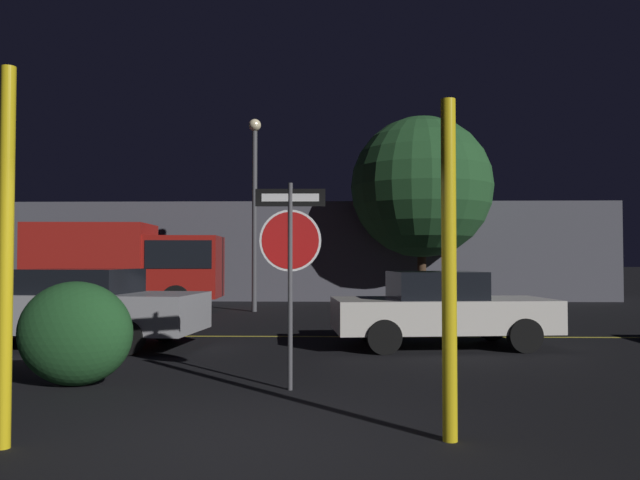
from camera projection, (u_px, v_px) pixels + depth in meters
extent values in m
plane|color=black|center=(225.00, 446.00, 5.45)|extent=(260.00, 260.00, 0.00)
cube|color=gold|center=(290.00, 336.00, 13.15)|extent=(34.84, 0.12, 0.01)
cylinder|color=#4C4C51|center=(290.00, 286.00, 7.80)|extent=(0.06, 0.06, 2.59)
cylinder|color=white|center=(290.00, 241.00, 7.82)|extent=(0.78, 0.02, 0.78)
cylinder|color=#B71414|center=(290.00, 241.00, 7.82)|extent=(0.72, 0.03, 0.72)
cube|color=black|center=(290.00, 198.00, 7.84)|extent=(0.88, 0.04, 0.22)
cube|color=white|center=(290.00, 198.00, 7.84)|extent=(0.72, 0.04, 0.10)
cylinder|color=yellow|center=(6.00, 256.00, 5.42)|extent=(0.12, 0.12, 3.32)
cylinder|color=yellow|center=(449.00, 269.00, 5.63)|extent=(0.13, 0.13, 3.09)
ellipsoid|color=#1E4C23|center=(75.00, 333.00, 8.04)|extent=(1.49, 0.91, 1.35)
cube|color=#9E9EA3|center=(72.00, 312.00, 11.67)|extent=(4.98, 2.33, 0.70)
cube|color=black|center=(80.00, 281.00, 11.67)|extent=(2.08, 1.79, 0.45)
cylinder|color=black|center=(25.00, 324.00, 12.73)|extent=(0.62, 0.26, 0.60)
cylinder|color=black|center=(127.00, 338.00, 10.59)|extent=(0.62, 0.26, 0.60)
cylinder|color=black|center=(166.00, 326.00, 12.37)|extent=(0.62, 0.26, 0.60)
cube|color=silver|center=(442.00, 315.00, 11.63)|extent=(4.17, 2.16, 0.60)
cube|color=black|center=(435.00, 285.00, 11.63)|extent=(1.75, 1.66, 0.51)
cylinder|color=black|center=(491.00, 325.00, 12.55)|extent=(0.62, 0.26, 0.60)
cylinder|color=black|center=(525.00, 335.00, 10.88)|extent=(0.62, 0.26, 0.60)
cylinder|color=black|center=(369.00, 326.00, 12.36)|extent=(0.62, 0.26, 0.60)
cylinder|color=black|center=(384.00, 337.00, 10.68)|extent=(0.62, 0.26, 0.60)
sphere|color=#F4EFCC|center=(535.00, 310.00, 12.33)|extent=(0.14, 0.14, 0.14)
sphere|color=#F4EFCC|center=(561.00, 315.00, 11.25)|extent=(0.14, 0.14, 0.14)
cube|color=maroon|center=(185.00, 267.00, 20.19)|extent=(2.39, 2.29, 1.98)
cube|color=black|center=(185.00, 255.00, 20.20)|extent=(2.16, 2.33, 0.87)
cube|color=maroon|center=(92.00, 261.00, 20.11)|extent=(3.83, 2.51, 2.38)
cylinder|color=black|center=(189.00, 295.00, 21.27)|extent=(0.85, 0.32, 0.84)
cylinder|color=black|center=(176.00, 299.00, 19.04)|extent=(0.85, 0.32, 0.84)
cylinder|color=black|center=(83.00, 295.00, 21.18)|extent=(0.85, 0.32, 0.84)
cylinder|color=black|center=(57.00, 299.00, 18.95)|extent=(0.85, 0.32, 0.84)
cylinder|color=#4C4C51|center=(255.00, 221.00, 19.53)|extent=(0.16, 0.16, 5.67)
sphere|color=#F9E5B2|center=(255.00, 125.00, 19.62)|extent=(0.39, 0.39, 0.39)
cylinder|color=#422D1E|center=(422.00, 271.00, 23.05)|extent=(0.32, 0.32, 2.43)
sphere|color=#235128|center=(421.00, 187.00, 23.14)|extent=(5.23, 5.23, 5.23)
cube|color=#4C4C56|center=(311.00, 252.00, 26.12)|extent=(24.04, 4.05, 3.89)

